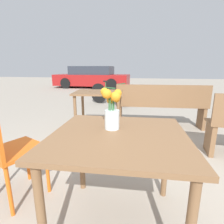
# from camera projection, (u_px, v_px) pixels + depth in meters

# --- Properties ---
(ground_plane) EXTENTS (40.00, 40.00, 0.00)m
(ground_plane) POSITION_uv_depth(u_px,v_px,m) (118.00, 223.00, 1.33)
(ground_plane) COLOR #A39989
(table_front) EXTENTS (0.93, 0.89, 0.72)m
(table_front) POSITION_uv_depth(u_px,v_px,m) (119.00, 148.00, 1.18)
(table_front) COLOR brown
(table_front) RESTS_ON ground_plane
(flower_vase) EXTENTS (0.15, 0.15, 0.29)m
(flower_vase) POSITION_uv_depth(u_px,v_px,m) (112.00, 112.00, 1.22)
(flower_vase) COLOR silver
(flower_vase) RESTS_ON table_front
(cafe_chair) EXTENTS (0.53, 0.53, 0.89)m
(cafe_chair) POSITION_uv_depth(u_px,v_px,m) (5.00, 146.00, 1.44)
(cafe_chair) COLOR orange
(cafe_chair) RESTS_ON ground_plane
(bench_middle) EXTENTS (1.73, 0.48, 0.85)m
(bench_middle) POSITION_uv_depth(u_px,v_px,m) (161.00, 105.00, 3.35)
(bench_middle) COLOR brown
(bench_middle) RESTS_ON ground_plane
(table_back) EXTENTS (0.91, 0.79, 0.75)m
(table_back) POSITION_uv_depth(u_px,v_px,m) (99.00, 99.00, 3.08)
(table_back) COLOR brown
(table_back) RESTS_ON ground_plane
(bicycle) EXTENTS (1.47, 0.75, 0.76)m
(bicycle) POSITION_uv_depth(u_px,v_px,m) (110.00, 94.00, 5.56)
(bicycle) COLOR black
(bicycle) RESTS_ON ground_plane
(parked_car) EXTENTS (4.40, 1.82, 1.26)m
(parked_car) POSITION_uv_depth(u_px,v_px,m) (92.00, 77.00, 10.54)
(parked_car) COLOR maroon
(parked_car) RESTS_ON ground_plane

